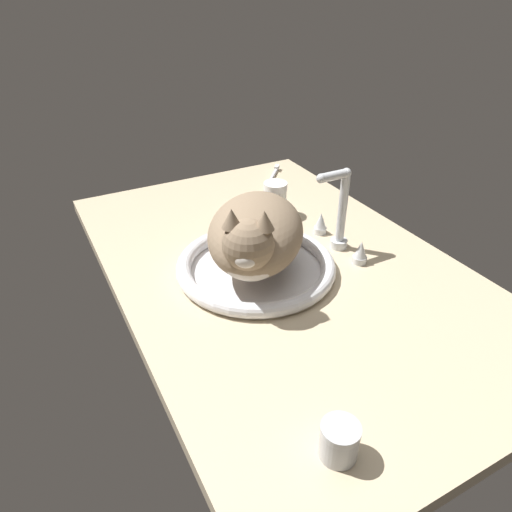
% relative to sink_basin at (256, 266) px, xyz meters
% --- Properties ---
extents(countertop, '(1.12, 0.71, 0.03)m').
position_rel_sink_basin_xyz_m(countertop, '(-0.00, 0.07, -0.03)').
color(countertop, '#CCB793').
rests_on(countertop, ground).
extents(sink_basin, '(0.34, 0.34, 0.03)m').
position_rel_sink_basin_xyz_m(sink_basin, '(0.00, 0.00, 0.00)').
color(sink_basin, white).
rests_on(sink_basin, countertop).
extents(faucet, '(0.19, 0.10, 0.20)m').
position_rel_sink_basin_xyz_m(faucet, '(-0.00, 0.22, 0.06)').
color(faucet, silver).
rests_on(faucet, countertop).
extents(cat, '(0.36, 0.33, 0.18)m').
position_rel_sink_basin_xyz_m(cat, '(0.01, -0.01, 0.09)').
color(cat, '#8C755B').
rests_on(cat, sink_basin).
extents(pill_bottle, '(0.06, 0.06, 0.09)m').
position_rel_sink_basin_xyz_m(pill_bottle, '(-0.22, 0.17, 0.03)').
color(pill_bottle, white).
rests_on(pill_bottle, countertop).
extents(metal_jar, '(0.05, 0.05, 0.06)m').
position_rel_sink_basin_xyz_m(metal_jar, '(0.45, -0.11, 0.01)').
color(metal_jar, '#B2B5BA').
rests_on(metal_jar, countertop).
extents(toothbrush, '(0.15, 0.14, 0.02)m').
position_rel_sink_basin_xyz_m(toothbrush, '(-0.43, 0.28, -0.01)').
color(toothbrush, silver).
rests_on(toothbrush, countertop).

